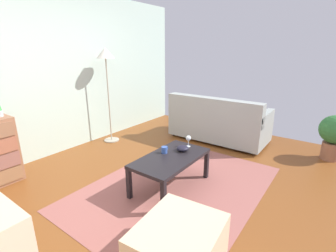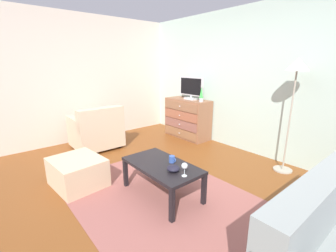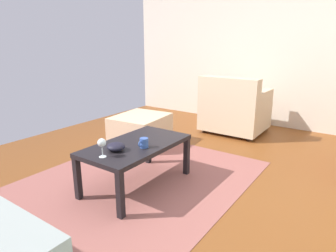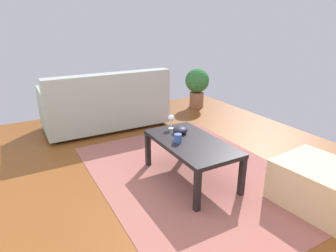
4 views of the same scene
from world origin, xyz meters
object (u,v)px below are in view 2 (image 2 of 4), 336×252
object	(u,v)px
dresser	(187,118)
standing_lamp	(296,76)
coffee_table	(162,168)
wine_glass	(185,166)
tv	(191,88)
mug	(172,159)
armchair	(97,131)
ottoman	(78,172)
bowl_decorative	(173,168)
lava_lamp	(201,95)

from	to	relation	value
dresser	standing_lamp	xyz separation A→B (m)	(2.20, -0.05, 1.03)
coffee_table	wine_glass	world-z (taller)	wine_glass
dresser	tv	world-z (taller)	tv
mug	armchair	size ratio (longest dim) A/B	0.13
tv	ottoman	size ratio (longest dim) A/B	0.92
armchair	ottoman	xyz separation A→B (m)	(1.20, -0.80, -0.16)
mug	standing_lamp	size ratio (longest dim) A/B	0.07
wine_glass	bowl_decorative	size ratio (longest dim) A/B	1.01
tv	standing_lamp	world-z (taller)	standing_lamp
dresser	coffee_table	xyz separation A→B (m)	(1.51, -1.93, -0.06)
armchair	standing_lamp	world-z (taller)	standing_lamp
armchair	bowl_decorative	bearing A→B (deg)	-1.95
coffee_table	bowl_decorative	size ratio (longest dim) A/B	6.59
lava_lamp	wine_glass	xyz separation A→B (m)	(1.49, -1.89, -0.47)
wine_glass	bowl_decorative	xyz separation A→B (m)	(-0.17, -0.02, -0.08)
bowl_decorative	coffee_table	bearing A→B (deg)	175.53
wine_glass	ottoman	world-z (taller)	wine_glass
standing_lamp	lava_lamp	bearing A→B (deg)	179.84
bowl_decorative	wine_glass	bearing A→B (deg)	5.44
bowl_decorative	armchair	xyz separation A→B (m)	(-2.37, 0.08, -0.11)
lava_lamp	coffee_table	bearing A→B (deg)	-60.21
ottoman	mug	bearing A→B (deg)	41.67
dresser	armchair	bearing A→B (deg)	-108.19
tv	standing_lamp	size ratio (longest dim) A/B	0.38
wine_glass	lava_lamp	bearing A→B (deg)	128.15
dresser	ottoman	size ratio (longest dim) A/B	1.52
tv	coffee_table	world-z (taller)	tv
lava_lamp	bowl_decorative	xyz separation A→B (m)	(1.32, -1.91, -0.55)
coffee_table	mug	xyz separation A→B (m)	(0.04, 0.13, 0.09)
wine_glass	standing_lamp	bearing A→B (deg)	81.52
coffee_table	armchair	size ratio (longest dim) A/B	1.19
coffee_table	dresser	bearing A→B (deg)	128.06
coffee_table	armchair	world-z (taller)	armchair
tv	ottoman	world-z (taller)	tv
tv	bowl_decorative	xyz separation A→B (m)	(1.68, -1.98, -0.66)
bowl_decorative	tv	bearing A→B (deg)	130.31
coffee_table	standing_lamp	bearing A→B (deg)	70.00
tv	ottoman	xyz separation A→B (m)	(0.51, -2.70, -0.93)
dresser	ottoman	distance (m)	2.75
dresser	wine_glass	distance (m)	2.73
tv	standing_lamp	distance (m)	2.15
bowl_decorative	ottoman	size ratio (longest dim) A/B	0.22
armchair	dresser	bearing A→B (deg)	71.81
tv	coffee_table	bearing A→B (deg)	-53.69
dresser	bowl_decorative	xyz separation A→B (m)	(1.75, -1.95, 0.02)
ottoman	armchair	bearing A→B (deg)	146.20
bowl_decorative	standing_lamp	xyz separation A→B (m)	(0.45, 1.90, 1.01)
armchair	standing_lamp	bearing A→B (deg)	32.93
tv	mug	size ratio (longest dim) A/B	5.68
tv	coffee_table	distance (m)	2.54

